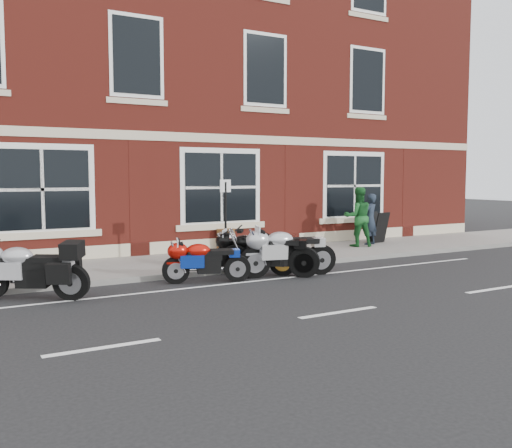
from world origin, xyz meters
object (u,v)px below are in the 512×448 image
object	(u,v)px
moto_sport_silver	(286,250)
moto_naked_black	(268,250)
pedestrian_right	(358,217)
a_board_sign	(378,227)
barrel_planter	(226,240)
parking_sign	(226,217)
pedestrian_left	(370,219)
moto_touring_silver	(27,268)
moto_sport_red	(205,260)
moto_sport_black	(252,252)

from	to	relation	value
moto_sport_silver	moto_naked_black	xyz separation A→B (m)	(-0.36, 0.22, -0.00)
pedestrian_right	a_board_sign	distance (m)	1.36
moto_naked_black	barrel_planter	size ratio (longest dim) A/B	2.91
barrel_planter	parking_sign	world-z (taller)	parking_sign
pedestrian_left	a_board_sign	world-z (taller)	pedestrian_left
moto_naked_black	a_board_sign	distance (m)	6.68
moto_touring_silver	pedestrian_right	distance (m)	10.27
pedestrian_left	a_board_sign	size ratio (longest dim) A/B	1.60
moto_sport_red	pedestrian_right	size ratio (longest dim) A/B	1.01
moto_sport_silver	barrel_planter	xyz separation A→B (m)	(0.42, 3.90, -0.17)
moto_sport_red	barrel_planter	distance (m)	4.39
moto_touring_silver	pedestrian_left	size ratio (longest dim) A/B	1.21
moto_sport_red	pedestrian_right	xyz separation A→B (m)	(6.38, 2.53, 0.55)
pedestrian_left	a_board_sign	bearing A→B (deg)	-171.54
moto_naked_black	barrel_planter	bearing A→B (deg)	28.94
moto_touring_silver	moto_naked_black	distance (m)	5.19
moto_naked_black	pedestrian_left	bearing A→B (deg)	-22.69
moto_sport_red	parking_sign	bearing A→B (deg)	-27.57
moto_touring_silver	pedestrian_left	world-z (taller)	pedestrian_left
moto_sport_black	moto_sport_silver	bearing A→B (deg)	-94.11
pedestrian_right	moto_sport_silver	bearing A→B (deg)	51.52
barrel_planter	parking_sign	bearing A→B (deg)	-116.83
moto_sport_red	pedestrian_left	size ratio (longest dim) A/B	1.15
moto_sport_black	pedestrian_right	bearing A→B (deg)	-22.00
moto_sport_silver	moto_naked_black	distance (m)	0.42
moto_sport_black	moto_sport_silver	world-z (taller)	moto_sport_silver
moto_naked_black	barrel_planter	distance (m)	3.77
moto_touring_silver	moto_sport_silver	bearing A→B (deg)	-60.47
moto_naked_black	moto_sport_black	bearing A→B (deg)	65.53
moto_sport_silver	pedestrian_left	world-z (taller)	pedestrian_left
moto_naked_black	parking_sign	world-z (taller)	parking_sign
moto_sport_red	pedestrian_left	distance (m)	7.52
moto_touring_silver	pedestrian_left	distance (m)	10.92
moto_sport_red	moto_sport_silver	size ratio (longest dim) A/B	0.80
moto_naked_black	pedestrian_right	distance (m)	5.42
moto_sport_red	a_board_sign	size ratio (longest dim) A/B	1.84
moto_sport_black	moto_naked_black	bearing A→B (deg)	-110.27
pedestrian_right	pedestrian_left	bearing A→B (deg)	-144.83
pedestrian_left	barrel_planter	size ratio (longest dim) A/B	2.55
pedestrian_left	parking_sign	size ratio (longest dim) A/B	0.77
barrel_planter	parking_sign	distance (m)	3.21
moto_touring_silver	moto_sport_silver	distance (m)	5.56
moto_naked_black	pedestrian_left	xyz separation A→B (m)	(5.41, 2.69, 0.33)
a_board_sign	pedestrian_left	bearing A→B (deg)	-165.52
moto_sport_red	a_board_sign	xyz separation A→B (m)	(7.58, 2.98, 0.13)
moto_touring_silver	moto_sport_red	xyz separation A→B (m)	(3.59, -0.10, -0.10)
moto_sport_red	pedestrian_left	world-z (taller)	pedestrian_left
moto_sport_silver	pedestrian_right	size ratio (longest dim) A/B	1.25
moto_sport_silver	moto_sport_red	bearing A→B (deg)	96.47
moto_touring_silver	a_board_sign	bearing A→B (deg)	-42.84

